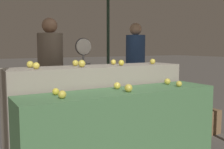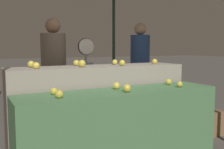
% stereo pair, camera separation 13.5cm
% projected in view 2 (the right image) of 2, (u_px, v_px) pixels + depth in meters
% --- Properties ---
extents(display_counter_front, '(2.34, 0.55, 0.87)m').
position_uv_depth(display_counter_front, '(122.00, 128.00, 2.96)').
color(display_counter_front, '#4C7A4C').
rests_on(display_counter_front, ground_plane).
extents(display_counter_back, '(2.34, 0.55, 1.10)m').
position_uv_depth(display_counter_back, '(99.00, 107.00, 3.47)').
color(display_counter_back, gray).
rests_on(display_counter_back, ground_plane).
extents(apple_front_0, '(0.08, 0.08, 0.08)m').
position_uv_depth(apple_front_0, '(59.00, 94.00, 2.47)').
color(apple_front_0, gold).
rests_on(apple_front_0, display_counter_front).
extents(apple_front_1, '(0.09, 0.09, 0.09)m').
position_uv_depth(apple_front_1, '(127.00, 88.00, 2.80)').
color(apple_front_1, gold).
rests_on(apple_front_1, display_counter_front).
extents(apple_front_2, '(0.07, 0.07, 0.07)m').
position_uv_depth(apple_front_2, '(180.00, 84.00, 3.15)').
color(apple_front_2, gold).
rests_on(apple_front_2, display_counter_front).
extents(apple_front_3, '(0.07, 0.07, 0.07)m').
position_uv_depth(apple_front_3, '(54.00, 91.00, 2.66)').
color(apple_front_3, gold).
rests_on(apple_front_3, display_counter_front).
extents(apple_front_4, '(0.08, 0.08, 0.08)m').
position_uv_depth(apple_front_4, '(116.00, 86.00, 3.00)').
color(apple_front_4, yellow).
rests_on(apple_front_4, display_counter_front).
extents(apple_front_5, '(0.08, 0.08, 0.08)m').
position_uv_depth(apple_front_5, '(169.00, 82.00, 3.35)').
color(apple_front_5, gold).
rests_on(apple_front_5, display_counter_front).
extents(apple_back_0, '(0.08, 0.08, 0.08)m').
position_uv_depth(apple_back_0, '(36.00, 66.00, 2.93)').
color(apple_back_0, yellow).
rests_on(apple_back_0, display_counter_back).
extents(apple_back_1, '(0.09, 0.09, 0.09)m').
position_uv_depth(apple_back_1, '(82.00, 63.00, 3.19)').
color(apple_back_1, gold).
rests_on(apple_back_1, display_counter_back).
extents(apple_back_2, '(0.08, 0.08, 0.08)m').
position_uv_depth(apple_back_2, '(122.00, 63.00, 3.44)').
color(apple_back_2, gold).
rests_on(apple_back_2, display_counter_back).
extents(apple_back_3, '(0.08, 0.08, 0.08)m').
position_uv_depth(apple_back_3, '(155.00, 62.00, 3.71)').
color(apple_back_3, gold).
rests_on(apple_back_3, display_counter_back).
extents(apple_back_4, '(0.08, 0.08, 0.08)m').
position_uv_depth(apple_back_4, '(31.00, 64.00, 3.12)').
color(apple_back_4, gold).
rests_on(apple_back_4, display_counter_back).
extents(apple_back_5, '(0.08, 0.08, 0.08)m').
position_uv_depth(apple_back_5, '(76.00, 63.00, 3.39)').
color(apple_back_5, gold).
rests_on(apple_back_5, display_counter_back).
extents(apple_back_6, '(0.07, 0.07, 0.07)m').
position_uv_depth(apple_back_6, '(115.00, 62.00, 3.63)').
color(apple_back_6, yellow).
rests_on(apple_back_6, display_counter_back).
extents(produce_scale, '(0.26, 0.20, 1.49)m').
position_uv_depth(produce_scale, '(86.00, 65.00, 4.05)').
color(produce_scale, '#99999E').
rests_on(produce_scale, ground_plane).
extents(person_vendor_at_scale, '(0.52, 0.52, 1.80)m').
position_uv_depth(person_vendor_at_scale, '(54.00, 67.00, 4.12)').
color(person_vendor_at_scale, '#2D2D38').
rests_on(person_vendor_at_scale, ground_plane).
extents(person_customer_left, '(0.52, 0.52, 1.83)m').
position_uv_depth(person_customer_left, '(140.00, 62.00, 5.28)').
color(person_customer_left, '#2D2D38').
rests_on(person_customer_left, ground_plane).
extents(wooden_crate_side, '(0.37, 0.37, 0.37)m').
position_uv_depth(wooden_crate_side, '(207.00, 122.00, 4.08)').
color(wooden_crate_side, brown).
rests_on(wooden_crate_side, ground_plane).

